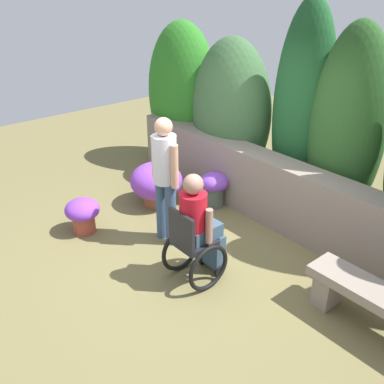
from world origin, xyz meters
The scene contains 8 objects.
ground_plane centered at (0.00, 0.00, 0.00)m, with size 13.63×13.63×0.00m, color brown.
stone_retaining_wall centered at (0.00, 1.43, 0.47)m, with size 5.62×0.40×0.94m, color gray.
hedge_backdrop centered at (-0.27, 1.94, 1.35)m, with size 6.58×1.08×3.11m.
person_in_wheelchair centered at (0.25, -0.24, 0.62)m, with size 0.53×0.66×1.33m.
person_standing_companion centered at (-0.61, -0.02, 0.96)m, with size 0.49×0.30×1.67m.
flower_pot_purple_near centered at (-0.90, 1.09, 0.32)m, with size 0.43×0.43×0.53m.
flower_pot_terracotta_by_wall centered at (-1.49, -0.76, 0.29)m, with size 0.46×0.46×0.49m.
flower_pot_red_accent centered at (-1.50, 0.46, 0.35)m, with size 0.78×0.78×0.66m.
Camera 1 is at (3.32, -2.88, 3.18)m, focal length 40.55 mm.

